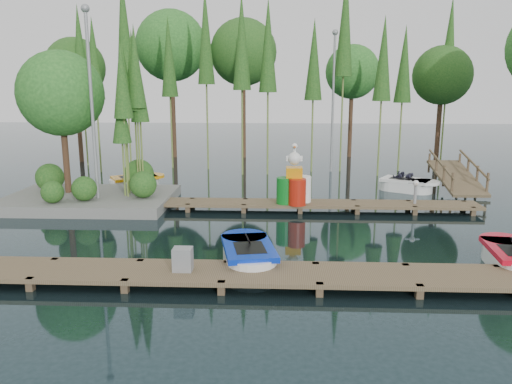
{
  "coord_description": "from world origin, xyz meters",
  "views": [
    {
      "loc": [
        1.24,
        -15.35,
        4.52
      ],
      "look_at": [
        0.5,
        0.5,
        1.1
      ],
      "focal_mm": 35.0,
      "sensor_mm": 36.0,
      "label": 1
    }
  ],
  "objects_px": {
    "island": "(80,121)",
    "drum_cluster": "(295,186)",
    "boat_red": "(512,258)",
    "boat_blue": "(248,256)",
    "utility_cabinet": "(183,259)",
    "boat_yellow_far": "(135,182)",
    "yellow_barrel": "(291,191)"
  },
  "relations": [
    {
      "from": "yellow_barrel",
      "to": "boat_yellow_far",
      "type": "bearing_deg",
      "value": 150.92
    },
    {
      "from": "island",
      "to": "boat_yellow_far",
      "type": "height_order",
      "value": "island"
    },
    {
      "from": "island",
      "to": "drum_cluster",
      "type": "relative_size",
      "value": 3.09
    },
    {
      "from": "drum_cluster",
      "to": "island",
      "type": "bearing_deg",
      "value": 173.33
    },
    {
      "from": "island",
      "to": "boat_red",
      "type": "bearing_deg",
      "value": -25.72
    },
    {
      "from": "utility_cabinet",
      "to": "yellow_barrel",
      "type": "bearing_deg",
      "value": 69.3
    },
    {
      "from": "boat_red",
      "to": "utility_cabinet",
      "type": "bearing_deg",
      "value": -164.67
    },
    {
      "from": "boat_red",
      "to": "boat_yellow_far",
      "type": "xyz_separation_m",
      "value": [
        -12.31,
        9.5,
        0.01
      ]
    },
    {
      "from": "boat_red",
      "to": "yellow_barrel",
      "type": "bearing_deg",
      "value": 139.84
    },
    {
      "from": "boat_blue",
      "to": "boat_yellow_far",
      "type": "distance_m",
      "value": 11.2
    },
    {
      "from": "boat_blue",
      "to": "boat_yellow_far",
      "type": "height_order",
      "value": "boat_yellow_far"
    },
    {
      "from": "boat_red",
      "to": "drum_cluster",
      "type": "xyz_separation_m",
      "value": [
        -5.31,
        5.52,
        0.69
      ]
    },
    {
      "from": "boat_blue",
      "to": "yellow_barrel",
      "type": "relative_size",
      "value": 3.42
    },
    {
      "from": "boat_blue",
      "to": "yellow_barrel",
      "type": "xyz_separation_m",
      "value": [
        1.2,
        5.83,
        0.46
      ]
    },
    {
      "from": "boat_blue",
      "to": "utility_cabinet",
      "type": "xyz_separation_m",
      "value": [
        -1.45,
        -1.17,
        0.31
      ]
    },
    {
      "from": "boat_blue",
      "to": "boat_yellow_far",
      "type": "bearing_deg",
      "value": 109.32
    },
    {
      "from": "boat_blue",
      "to": "yellow_barrel",
      "type": "bearing_deg",
      "value": 67.28
    },
    {
      "from": "boat_red",
      "to": "utility_cabinet",
      "type": "xyz_separation_m",
      "value": [
        -8.09,
        -1.33,
        0.32
      ]
    },
    {
      "from": "utility_cabinet",
      "to": "yellow_barrel",
      "type": "relative_size",
      "value": 0.64
    },
    {
      "from": "island",
      "to": "boat_red",
      "type": "relative_size",
      "value": 2.55
    },
    {
      "from": "boat_red",
      "to": "utility_cabinet",
      "type": "distance_m",
      "value": 8.2
    },
    {
      "from": "utility_cabinet",
      "to": "drum_cluster",
      "type": "bearing_deg",
      "value": 67.86
    },
    {
      "from": "boat_blue",
      "to": "yellow_barrel",
      "type": "distance_m",
      "value": 5.97
    },
    {
      "from": "utility_cabinet",
      "to": "drum_cluster",
      "type": "distance_m",
      "value": 7.4
    },
    {
      "from": "boat_red",
      "to": "boat_yellow_far",
      "type": "height_order",
      "value": "boat_yellow_far"
    },
    {
      "from": "boat_blue",
      "to": "utility_cabinet",
      "type": "height_order",
      "value": "utility_cabinet"
    },
    {
      "from": "boat_red",
      "to": "drum_cluster",
      "type": "height_order",
      "value": "drum_cluster"
    },
    {
      "from": "boat_blue",
      "to": "utility_cabinet",
      "type": "distance_m",
      "value": 1.88
    },
    {
      "from": "island",
      "to": "drum_cluster",
      "type": "bearing_deg",
      "value": -6.67
    },
    {
      "from": "yellow_barrel",
      "to": "drum_cluster",
      "type": "distance_m",
      "value": 0.31
    },
    {
      "from": "utility_cabinet",
      "to": "island",
      "type": "bearing_deg",
      "value": 124.4
    },
    {
      "from": "boat_red",
      "to": "yellow_barrel",
      "type": "distance_m",
      "value": 7.88
    }
  ]
}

